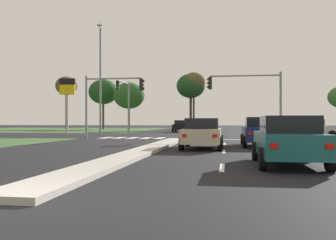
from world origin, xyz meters
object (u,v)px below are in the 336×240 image
Objects in this scene: car_silver_near at (311,128)px; traffic_signal_far_left at (125,97)px; car_navy_sixth at (261,132)px; treeline_fifth at (194,82)px; street_lamp_second at (100,76)px; treeline_near at (66,86)px; treeline_fourth at (191,86)px; car_blue_fourth at (190,125)px; treeline_second at (103,92)px; traffic_signal_near_right at (251,92)px; treeline_third at (129,96)px; car_teal_third at (288,140)px; car_beige_second at (203,133)px; car_black_fifth at (181,126)px; traffic_signal_near_left at (109,95)px; fuel_price_totem at (67,93)px.

traffic_signal_far_left is at bearing -110.95° from car_silver_near.
treeline_fifth is at bearing 100.09° from car_navy_sixth.
street_lamp_second is 35.42m from treeline_near.
car_navy_sixth is 0.46× the size of treeline_fourth.
car_blue_fourth is 0.45× the size of treeline_fourth.
street_lamp_second is at bearing -71.81° from treeline_second.
traffic_signal_far_left is at bearing 138.46° from traffic_signal_near_right.
treeline_near is at bearing -171.76° from treeline_second.
street_lamp_second is at bearing -80.67° from treeline_third.
car_teal_third is 17.11m from traffic_signal_near_right.
street_lamp_second is (-10.97, 16.14, 5.02)m from car_beige_second.
treeline_fifth is (24.04, -4.13, -0.13)m from treeline_near.
car_black_fifth is at bearing 101.97° from car_teal_third.
traffic_signal_near_left is 0.54× the size of treeline_fourth.
treeline_fifth is at bearing -16.52° from treeline_second.
car_black_fifth is 0.80× the size of traffic_signal_near_right.
traffic_signal_near_right is 0.68× the size of treeline_third.
treeline_second is at bearing 149.88° from treeline_third.
traffic_signal_near_right is 0.94× the size of traffic_signal_far_left.
fuel_price_totem is at bearing 62.36° from car_blue_fourth.
car_silver_near is at bearing 114.59° from car_blue_fourth.
traffic_signal_near_right is 17.44m from traffic_signal_far_left.
traffic_signal_near_left is at bearing -74.50° from car_silver_near.
car_silver_near is 1.09× the size of car_navy_sixth.
treeline_fifth is (11.46, -1.76, 1.93)m from treeline_third.
treeline_near is 6.96m from treeline_second.
car_navy_sixth is (7.74, -27.76, 0.03)m from car_black_fifth.
treeline_third is at bearing 99.33° from street_lamp_second.
fuel_price_totem reaches higher than car_navy_sixth.
car_beige_second is 1.06× the size of car_blue_fourth.
treeline_second is at bearing 100.36° from fuel_price_totem.
treeline_third is at bearing 118.34° from traffic_signal_near_right.
treeline_fourth is (-4.74, 43.26, 6.45)m from car_beige_second.
treeline_fourth is at bearing 96.26° from car_beige_second.
car_beige_second is 1.00× the size of car_black_fifth.
car_navy_sixth is 27.37m from fuel_price_totem.
car_teal_third is 0.46× the size of treeline_fifth.
treeline_fourth reaches higher than treeline_third.
traffic_signal_far_left is at bearing -54.41° from treeline_near.
car_blue_fourth is 28.17m from street_lamp_second.
car_blue_fourth is at bearing 84.28° from traffic_signal_near_left.
car_navy_sixth is 0.71× the size of traffic_signal_far_left.
car_black_fifth is 0.75× the size of traffic_signal_far_left.
car_silver_near is 7.48m from traffic_signal_near_right.
car_blue_fourth is 24.78m from treeline_near.
fuel_price_totem is at bearing 128.28° from car_beige_second.
treeline_near reaches higher than fuel_price_totem.
fuel_price_totem is (-8.34, 10.91, 1.01)m from traffic_signal_near_left.
treeline_second reaches higher than traffic_signal_far_left.
traffic_signal_near_left is 11.17m from traffic_signal_near_right.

